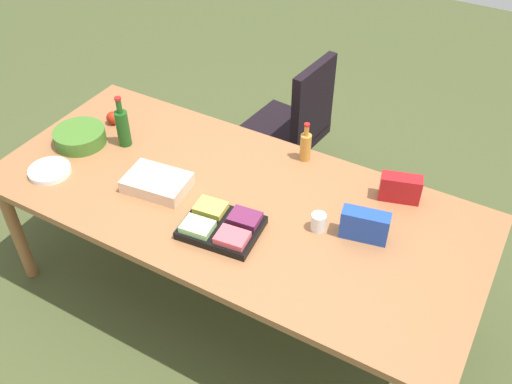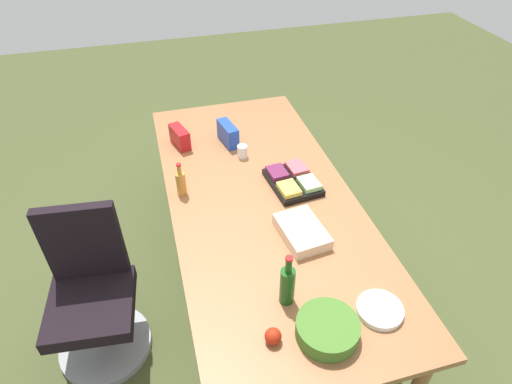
{
  "view_description": "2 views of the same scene",
  "coord_description": "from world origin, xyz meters",
  "views": [
    {
      "loc": [
        1.17,
        -1.82,
        2.67
      ],
      "look_at": [
        0.12,
        0.03,
        0.83
      ],
      "focal_mm": 40.13,
      "sensor_mm": 36.0,
      "label": 1
    },
    {
      "loc": [
        -1.97,
        0.58,
        2.52
      ],
      "look_at": [
        -0.02,
        0.04,
        0.84
      ],
      "focal_mm": 30.59,
      "sensor_mm": 36.0,
      "label": 2
    }
  ],
  "objects": [
    {
      "name": "salad_bowl",
      "position": [
        -0.99,
        -0.02,
        0.81
      ],
      "size": [
        0.36,
        0.36,
        0.08
      ],
      "primitive_type": "cylinder",
      "rotation": [
        0.0,
        0.0,
        -0.34
      ],
      "color": "#417026",
      "rests_on": "conference_table"
    },
    {
      "name": "paper_plate_stack",
      "position": [
        -0.94,
        -0.31,
        0.78
      ],
      "size": [
        0.27,
        0.27,
        0.03
      ],
      "primitive_type": "cylinder",
      "rotation": [
        0.0,
        0.0,
        -0.24
      ],
      "color": "white",
      "rests_on": "conference_table"
    },
    {
      "name": "paper_cup",
      "position": [
        0.47,
        0.01,
        0.81
      ],
      "size": [
        0.08,
        0.08,
        0.09
      ],
      "primitive_type": "cylinder",
      "rotation": [
        0.0,
        0.0,
        -0.18
      ],
      "color": "white",
      "rests_on": "conference_table"
    },
    {
      "name": "wine_bottle",
      "position": [
        -0.76,
        0.09,
        0.89
      ],
      "size": [
        0.08,
        0.08,
        0.3
      ],
      "color": "#1A4E18",
      "rests_on": "conference_table"
    },
    {
      "name": "sheet_cake",
      "position": [
        -0.37,
        -0.13,
        0.8
      ],
      "size": [
        0.34,
        0.26,
        0.07
      ],
      "primitive_type": "cube",
      "rotation": [
        0.0,
        0.0,
        0.12
      ],
      "color": "beige",
      "rests_on": "conference_table"
    },
    {
      "name": "apple_red",
      "position": [
        -0.96,
        0.22,
        0.81
      ],
      "size": [
        0.09,
        0.09,
        0.08
      ],
      "primitive_type": "sphere",
      "rotation": [
        0.0,
        0.0,
        -0.22
      ],
      "color": "#AD230F",
      "rests_on": "conference_table"
    },
    {
      "name": "chip_bag_red",
      "position": [
        0.73,
        0.41,
        0.84
      ],
      "size": [
        0.21,
        0.13,
        0.14
      ],
      "primitive_type": "cube",
      "rotation": [
        0.0,
        0.0,
        0.3
      ],
      "color": "red",
      "rests_on": "conference_table"
    },
    {
      "name": "chip_bag_blue",
      "position": [
        0.67,
        0.07,
        0.84
      ],
      "size": [
        0.23,
        0.12,
        0.15
      ],
      "primitive_type": "cube",
      "rotation": [
        0.0,
        0.0,
        0.2
      ],
      "color": "#1F45AF",
      "rests_on": "conference_table"
    },
    {
      "name": "office_chair",
      "position": [
        -0.22,
        1.09,
        0.38
      ],
      "size": [
        0.56,
        0.56,
        0.99
      ],
      "color": "gray",
      "rests_on": "ground"
    },
    {
      "name": "dressing_bottle",
      "position": [
        0.18,
        0.47,
        0.86
      ],
      "size": [
        0.07,
        0.07,
        0.23
      ],
      "color": "#C58332",
      "rests_on": "conference_table"
    },
    {
      "name": "conference_table",
      "position": [
        0.0,
        0.0,
        0.71
      ],
      "size": [
        2.52,
        1.13,
        0.77
      ],
      "color": "#98623B",
      "rests_on": "ground"
    },
    {
      "name": "ground_plane",
      "position": [
        0.0,
        0.0,
        0.0
      ],
      "size": [
        10.0,
        10.0,
        0.0
      ],
      "primitive_type": "plane",
      "color": "#444D28"
    },
    {
      "name": "fruit_platter",
      "position": [
        0.08,
        -0.23,
        0.8
      ],
      "size": [
        0.39,
        0.32,
        0.07
      ],
      "color": "black",
      "rests_on": "conference_table"
    }
  ]
}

